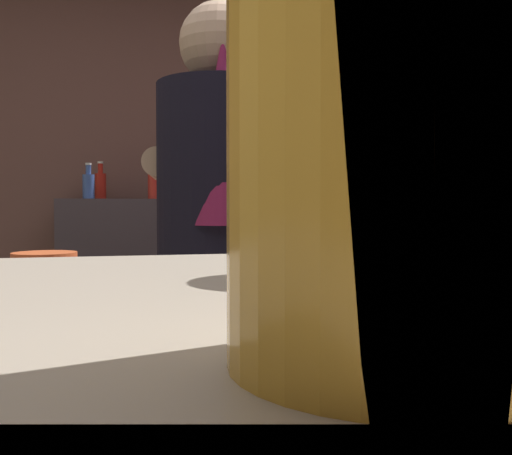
% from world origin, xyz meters
% --- Properties ---
extents(wall_back, '(5.20, 0.10, 2.70)m').
position_xyz_m(wall_back, '(0.00, 2.20, 1.35)').
color(wall_back, brown).
rests_on(wall_back, ground).
extents(prep_counter, '(2.10, 0.60, 0.91)m').
position_xyz_m(prep_counter, '(0.35, 0.73, 0.46)').
color(prep_counter, brown).
rests_on(prep_counter, ground).
extents(back_shelf, '(0.96, 0.36, 1.15)m').
position_xyz_m(back_shelf, '(-0.04, 1.92, 0.58)').
color(back_shelf, '#3D353B').
rests_on(back_shelf, ground).
extents(bartender, '(0.45, 0.53, 1.65)m').
position_xyz_m(bartender, '(0.06, 0.27, 0.96)').
color(bartender, '#2C333D').
rests_on(bartender, ground).
extents(knife_block, '(0.10, 0.08, 0.28)m').
position_xyz_m(knife_block, '(0.75, 0.69, 1.02)').
color(knife_block, '#8F5941').
rests_on(knife_block, prep_counter).
extents(mixing_bowl, '(0.20, 0.20, 0.06)m').
position_xyz_m(mixing_bowl, '(-0.44, 0.68, 0.94)').
color(mixing_bowl, '#D25B2F').
rests_on(mixing_bowl, prep_counter).
extents(chefs_knife, '(0.24, 0.04, 0.01)m').
position_xyz_m(chefs_knife, '(0.34, 0.68, 0.91)').
color(chefs_knife, silver).
rests_on(chefs_knife, prep_counter).
extents(pint_glass_near, '(0.08, 0.08, 0.13)m').
position_xyz_m(pint_glass_near, '(-0.13, -1.11, 1.14)').
color(pint_glass_near, gold).
rests_on(pint_glass_near, bar_counter).
extents(pint_glass_far, '(0.07, 0.07, 0.13)m').
position_xyz_m(pint_glass_far, '(-0.03, -0.92, 1.14)').
color(pint_glass_far, tan).
rests_on(pint_glass_far, bar_counter).
extents(bottle_olive_oil, '(0.06, 0.06, 0.18)m').
position_xyz_m(bottle_olive_oil, '(-0.36, 1.84, 1.22)').
color(bottle_olive_oil, '#39569C').
rests_on(bottle_olive_oil, back_shelf).
extents(bottle_soy, '(0.06, 0.06, 0.21)m').
position_xyz_m(bottle_soy, '(-0.03, 1.86, 1.23)').
color(bottle_soy, red).
rests_on(bottle_soy, back_shelf).
extents(bottle_vinegar, '(0.06, 0.06, 0.21)m').
position_xyz_m(bottle_vinegar, '(-0.31, 2.00, 1.23)').
color(bottle_vinegar, red).
rests_on(bottle_vinegar, back_shelf).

